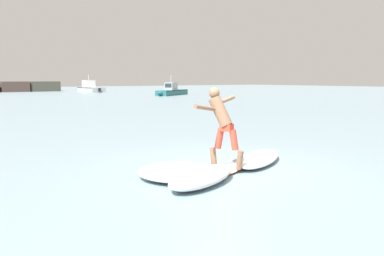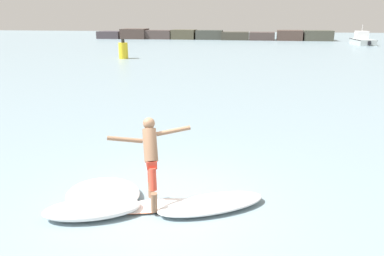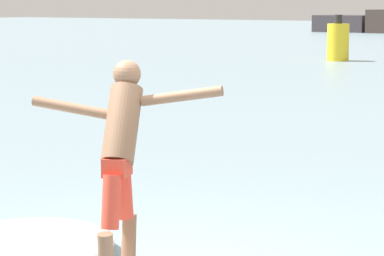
{
  "view_description": "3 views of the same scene",
  "coord_description": "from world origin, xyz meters",
  "px_view_note": "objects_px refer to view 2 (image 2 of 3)",
  "views": [
    {
      "loc": [
        -5.48,
        -6.6,
        2.05
      ],
      "look_at": [
        0.21,
        1.46,
        0.76
      ],
      "focal_mm": 35.0,
      "sensor_mm": 36.0,
      "label": 1
    },
    {
      "loc": [
        1.95,
        -7.1,
        3.82
      ],
      "look_at": [
        0.35,
        1.52,
        1.22
      ],
      "focal_mm": 35.0,
      "sensor_mm": 36.0,
      "label": 2
    },
    {
      "loc": [
        4.6,
        -6.2,
        2.36
      ],
      "look_at": [
        -0.52,
        1.34,
        1.1
      ],
      "focal_mm": 85.0,
      "sensor_mm": 36.0,
      "label": 3
    }
  ],
  "objects_px": {
    "surfboard": "(155,206)",
    "channel_marker_buoy": "(123,50)",
    "small_boat_offshore": "(362,40)",
    "surfer": "(151,154)"
  },
  "relations": [
    {
      "from": "surfer",
      "to": "channel_marker_buoy",
      "type": "distance_m",
      "value": 30.03
    },
    {
      "from": "small_boat_offshore",
      "to": "surfboard",
      "type": "bearing_deg",
      "value": -107.09
    },
    {
      "from": "channel_marker_buoy",
      "to": "small_boat_offshore",
      "type": "bearing_deg",
      "value": 42.63
    },
    {
      "from": "surfboard",
      "to": "surfer",
      "type": "height_order",
      "value": "surfer"
    },
    {
      "from": "surfboard",
      "to": "channel_marker_buoy",
      "type": "height_order",
      "value": "channel_marker_buoy"
    },
    {
      "from": "surfboard",
      "to": "small_boat_offshore",
      "type": "height_order",
      "value": "small_boat_offshore"
    },
    {
      "from": "surfboard",
      "to": "surfer",
      "type": "bearing_deg",
      "value": 126.57
    },
    {
      "from": "channel_marker_buoy",
      "to": "surfboard",
      "type": "bearing_deg",
      "value": -68.33
    },
    {
      "from": "surfer",
      "to": "channel_marker_buoy",
      "type": "xyz_separation_m",
      "value": [
        -11.06,
        27.92,
        -0.38
      ]
    },
    {
      "from": "small_boat_offshore",
      "to": "surfer",
      "type": "bearing_deg",
      "value": -107.21
    }
  ]
}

